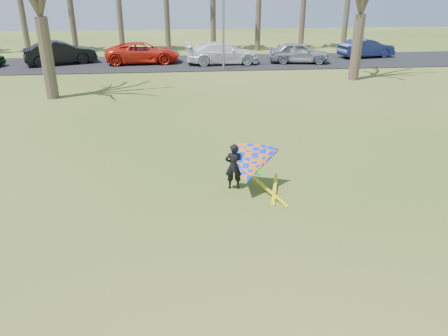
{
  "coord_description": "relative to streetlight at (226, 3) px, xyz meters",
  "views": [
    {
      "loc": [
        -1.13,
        -9.07,
        5.92
      ],
      "look_at": [
        0.0,
        2.0,
        1.1
      ],
      "focal_mm": 35.0,
      "sensor_mm": 36.0,
      "label": 1
    }
  ],
  "objects": [
    {
      "name": "streetlight",
      "position": [
        0.0,
        0.0,
        0.0
      ],
      "size": [
        2.28,
        0.18,
        8.0
      ],
      "color": "gray",
      "rests_on": "ground"
    },
    {
      "name": "kite_flyer",
      "position": [
        -1.35,
        -19.28,
        -3.63
      ],
      "size": [
        2.13,
        2.39,
        2.02
      ],
      "color": "black",
      "rests_on": "ground"
    },
    {
      "name": "car_4",
      "position": [
        5.81,
        2.04,
        -3.64
      ],
      "size": [
        4.73,
        2.45,
        1.54
      ],
      "primitive_type": "imported",
      "rotation": [
        0.0,
        0.0,
        1.43
      ],
      "color": "#949AA0",
      "rests_on": "parking_strip"
    },
    {
      "name": "parking_strip",
      "position": [
        -2.16,
        3.0,
        -4.43
      ],
      "size": [
        46.0,
        7.0,
        0.06
      ],
      "primitive_type": "cube",
      "color": "black",
      "rests_on": "ground"
    },
    {
      "name": "car_3",
      "position": [
        0.01,
        2.22,
        -3.62
      ],
      "size": [
        5.53,
        2.5,
        1.57
      ],
      "primitive_type": "imported",
      "rotation": [
        0.0,
        0.0,
        1.63
      ],
      "color": "white",
      "rests_on": "parking_strip"
    },
    {
      "name": "car_1",
      "position": [
        -12.09,
        3.29,
        -3.56
      ],
      "size": [
        5.41,
        3.45,
        1.68
      ],
      "primitive_type": "imported",
      "rotation": [
        0.0,
        0.0,
        1.93
      ],
      "color": "black",
      "rests_on": "parking_strip"
    },
    {
      "name": "car_2",
      "position": [
        -5.99,
        3.12,
        -3.63
      ],
      "size": [
        5.67,
        2.83,
        1.54
      ],
      "primitive_type": "imported",
      "rotation": [
        0.0,
        0.0,
        1.62
      ],
      "color": "red",
      "rests_on": "parking_strip"
    },
    {
      "name": "car_5",
      "position": [
        11.93,
        3.96,
        -3.66
      ],
      "size": [
        4.7,
        2.31,
        1.48
      ],
      "primitive_type": "imported",
      "rotation": [
        0.0,
        0.0,
        1.74
      ],
      "color": "navy",
      "rests_on": "parking_strip"
    },
    {
      "name": "ground",
      "position": [
        -2.16,
        -22.0,
        -4.46
      ],
      "size": [
        100.0,
        100.0,
        0.0
      ],
      "primitive_type": "plane",
      "color": "#235312",
      "rests_on": "ground"
    }
  ]
}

